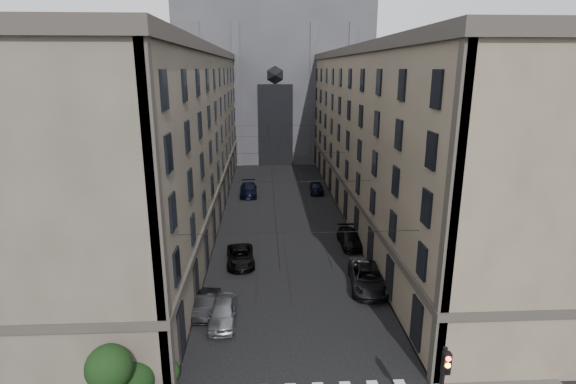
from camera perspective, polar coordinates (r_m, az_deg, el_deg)
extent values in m
cube|color=#383533|center=(53.56, -12.07, -2.91)|extent=(7.00, 80.00, 0.15)
cube|color=#383533|center=(54.33, 10.39, -2.55)|extent=(7.00, 80.00, 0.15)
cube|color=#4B4439|center=(52.09, -15.90, 6.44)|extent=(13.00, 60.00, 18.00)
cube|color=#38332D|center=(51.55, -16.70, 16.80)|extent=(13.60, 60.60, 0.90)
cube|color=#38332D|center=(53.00, -15.52, 1.31)|extent=(13.40, 60.30, 0.50)
cube|color=brown|center=(53.10, 14.03, 6.73)|extent=(13.00, 60.00, 18.00)
cube|color=#38332D|center=(52.57, 14.72, 16.90)|extent=(13.60, 60.60, 0.90)
cube|color=#38332D|center=(54.00, 13.70, 1.69)|extent=(13.40, 60.30, 0.50)
cube|color=#2D2D33|center=(89.25, -1.83, 14.41)|extent=(34.00, 22.00, 30.00)
cube|color=black|center=(78.78, -1.60, 8.43)|extent=(6.00, 0.30, 14.00)
cube|color=black|center=(21.41, 19.46, -19.80)|extent=(0.34, 0.30, 1.00)
cylinder|color=#FF0C07|center=(21.11, 19.71, -19.32)|extent=(0.22, 0.05, 0.22)
cylinder|color=orange|center=(21.29, 19.63, -20.03)|extent=(0.22, 0.05, 0.22)
cylinder|color=black|center=(21.48, 19.54, -20.73)|extent=(0.22, 0.05, 0.22)
sphere|color=black|center=(26.22, -18.88, -21.73)|extent=(2.00, 2.00, 2.00)
sphere|color=black|center=(26.85, -15.14, -21.20)|extent=(1.40, 1.40, 1.40)
sphere|color=black|center=(24.39, -21.80, -19.97)|extent=(2.20, 2.20, 2.20)
cylinder|color=black|center=(25.96, 1.51, -5.18)|extent=(14.00, 0.03, 0.03)
cylinder|color=black|center=(37.40, 0.07, 1.31)|extent=(14.00, 0.03, 0.03)
cylinder|color=black|center=(50.10, -0.74, 4.95)|extent=(14.00, 0.03, 0.03)
cylinder|color=black|center=(62.91, -1.22, 7.11)|extent=(14.00, 0.03, 0.03)
cylinder|color=black|center=(74.80, -1.53, 8.44)|extent=(14.00, 0.03, 0.03)
cylinder|color=black|center=(51.12, -2.24, 4.69)|extent=(0.03, 60.00, 0.03)
cylinder|color=black|center=(51.22, 0.68, 4.72)|extent=(0.03, 60.00, 0.03)
imported|color=gray|center=(31.61, -8.22, -14.87)|extent=(1.86, 4.53, 1.54)
imported|color=black|center=(32.97, -10.32, -13.84)|extent=(1.73, 4.08, 1.31)
imported|color=black|center=(39.98, -6.05, -8.14)|extent=(2.73, 5.22, 1.40)
imported|color=black|center=(60.92, -5.03, 0.34)|extent=(2.42, 5.61, 1.61)
imported|color=slate|center=(37.96, 9.20, -9.68)|extent=(1.48, 3.97, 1.30)
imported|color=black|center=(36.19, 10.13, -10.72)|extent=(3.35, 6.21, 1.65)
imported|color=black|center=(44.12, 7.88, -5.85)|extent=(2.11, 4.99, 1.44)
imported|color=black|center=(61.91, 3.65, 0.56)|extent=(2.03, 4.52, 1.51)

